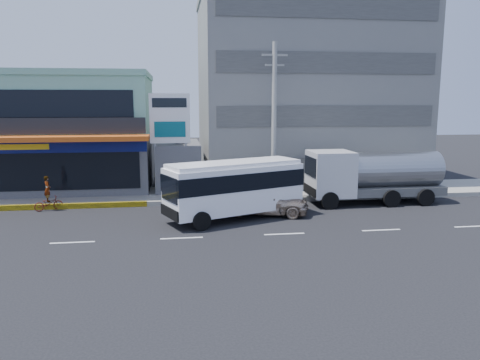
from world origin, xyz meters
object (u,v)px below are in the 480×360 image
utility_pole_near (274,121)px  tanker_truck (370,175)px  minibus (234,185)px  motorcycle_rider (48,199)px  billboard (170,124)px  sedan (264,200)px  satellite_dish (178,142)px  concrete_building (304,93)px  shop_building (67,134)px

utility_pole_near → tanker_truck: bearing=-13.0°
minibus → motorcycle_rider: minibus is taller
billboard → sedan: 8.45m
satellite_dish → billboard: billboard is taller
concrete_building → utility_pole_near: size_ratio=1.60×
motorcycle_rider → utility_pole_near: bearing=2.5°
shop_building → satellite_dish: 8.54m
sedan → satellite_dish: bearing=48.9°
sedan → motorcycle_rider: bearing=92.1°
concrete_building → tanker_truck: concrete_building is taller
satellite_dish → utility_pole_near: size_ratio=0.15×
concrete_building → billboard: concrete_building is taller
billboard → sedan: billboard is taller
satellite_dish → shop_building: bearing=159.8°
billboard → shop_building: bearing=147.7°
motorcycle_rider → shop_building: bearing=92.2°
utility_pole_near → concrete_building: bearing=62.2°
shop_building → minibus: 15.42m
shop_building → concrete_building: bearing=3.4°
satellite_dish → sedan: satellite_dish is taller
shop_building → billboard: (7.50, -4.75, 0.93)m
tanker_truck → motorcycle_rider: tanker_truck is taller
sedan → motorcycle_rider: (-12.49, 2.81, -0.17)m
utility_pole_near → shop_building: bearing=154.9°
utility_pole_near → minibus: bearing=-126.6°
minibus → billboard: bearing=120.4°
utility_pole_near → minibus: size_ratio=1.26×
utility_pole_near → motorcycle_rider: bearing=-177.5°
billboard → satellite_dish: bearing=74.5°
satellite_dish → minibus: size_ratio=0.19×
concrete_building → motorcycle_rider: size_ratio=7.72×
utility_pole_near → motorcycle_rider: (-13.72, -0.60, -4.47)m
utility_pole_near → billboard: bearing=164.5°
shop_building → concrete_building: size_ratio=0.77×
concrete_building → minibus: (-7.04, -11.70, -5.10)m
shop_building → motorcycle_rider: size_ratio=5.98×
billboard → minibus: size_ratio=0.87×
satellite_dish → tanker_truck: (11.93, -4.97, -1.77)m
billboard → motorcycle_rider: billboard is taller
minibus → sedan: 2.19m
shop_building → utility_pole_near: utility_pole_near is taller
concrete_building → tanker_truck: 10.54m
billboard → motorcycle_rider: bearing=-161.6°
motorcycle_rider → tanker_truck: bearing=-2.2°
minibus → shop_building: bearing=135.8°
billboard → utility_pole_near: size_ratio=0.69×
satellite_dish → tanker_truck: satellite_dish is taller
shop_building → satellite_dish: bearing=-20.2°
concrete_building → utility_pole_near: bearing=-117.8°
concrete_building → minibus: concrete_building is taller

